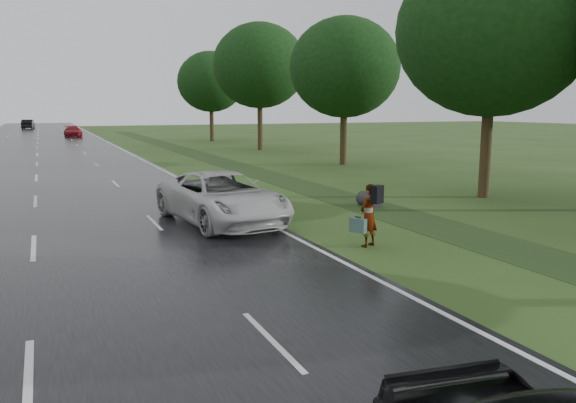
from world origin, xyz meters
The scene contains 13 objects.
ground centered at (0.00, 0.00, 0.00)m, with size 220.00×220.00×0.00m, color #2B4117.
road centered at (0.00, 45.00, 0.02)m, with size 14.00×180.00×0.04m, color black.
edge_stripe_east centered at (6.75, 45.00, 0.04)m, with size 0.12×180.00×0.01m, color silver.
center_line centered at (0.00, 45.00, 0.04)m, with size 0.12×180.00×0.01m, color silver.
drainage_ditch centered at (11.50, 18.71, 0.04)m, with size 2.20×120.00×0.56m.
tree_east_b centered at (17.00, 10.00, 6.68)m, with size 7.60×7.60×10.11m.
tree_east_c centered at (18.20, 24.00, 6.14)m, with size 7.00×7.00×9.29m.
tree_east_d centered at (17.80, 38.00, 7.15)m, with size 8.00×8.00×10.76m.
tree_east_f centered at (17.50, 52.00, 6.37)m, with size 7.20×7.20×9.62m.
pedestrian centered at (8.19, 4.72, 0.87)m, with size 0.89×0.70×1.68m.
white_pickup centered at (5.50, 9.14, 0.84)m, with size 2.67×5.78×1.61m, color silver.
far_car_red centered at (4.01, 66.80, 0.71)m, with size 1.87×4.61×1.34m, color maroon.
far_car_dark centered at (-1.51, 96.95, 0.83)m, with size 1.67×4.78×1.57m, color black.
Camera 1 is at (0.38, -7.77, 3.68)m, focal length 35.00 mm.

